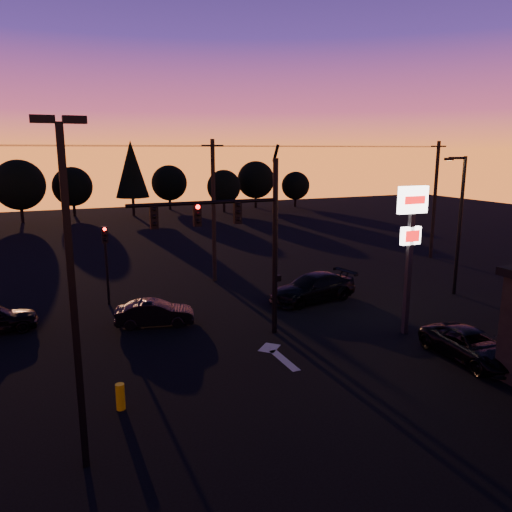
{
  "coord_description": "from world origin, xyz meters",
  "views": [
    {
      "loc": [
        -8.08,
        -15.83,
        8.36
      ],
      "look_at": [
        1.0,
        5.0,
        3.5
      ],
      "focal_mm": 35.0,
      "sensor_mm": 36.0,
      "label": 1
    }
  ],
  "objects_px": {
    "traffic_signal_mast": "(242,230)",
    "streetlight": "(459,220)",
    "secondary_signal": "(106,254)",
    "pylon_sign": "(411,229)",
    "suv_parked": "(471,346)",
    "car_right": "(313,288)",
    "parking_lot_light": "(71,277)",
    "bollard": "(120,397)",
    "car_mid": "(155,313)"
  },
  "relations": [
    {
      "from": "pylon_sign",
      "to": "streetlight",
      "type": "xyz_separation_m",
      "value": [
        6.91,
        4.0,
        -0.49
      ]
    },
    {
      "from": "parking_lot_light",
      "to": "pylon_sign",
      "type": "height_order",
      "value": "parking_lot_light"
    },
    {
      "from": "parking_lot_light",
      "to": "suv_parked",
      "type": "xyz_separation_m",
      "value": [
        14.95,
        1.02,
        -4.65
      ]
    },
    {
      "from": "secondary_signal",
      "to": "car_mid",
      "type": "relative_size",
      "value": 1.16
    },
    {
      "from": "pylon_sign",
      "to": "suv_parked",
      "type": "xyz_separation_m",
      "value": [
        0.45,
        -3.48,
        -4.29
      ]
    },
    {
      "from": "parking_lot_light",
      "to": "bollard",
      "type": "distance_m",
      "value": 5.68
    },
    {
      "from": "pylon_sign",
      "to": "car_mid",
      "type": "height_order",
      "value": "pylon_sign"
    },
    {
      "from": "pylon_sign",
      "to": "traffic_signal_mast",
      "type": "bearing_deg",
      "value": 160.64
    },
    {
      "from": "traffic_signal_mast",
      "to": "bollard",
      "type": "distance_m",
      "value": 8.7
    },
    {
      "from": "streetlight",
      "to": "suv_parked",
      "type": "xyz_separation_m",
      "value": [
        -6.46,
        -7.48,
        -3.8
      ]
    },
    {
      "from": "secondary_signal",
      "to": "streetlight",
      "type": "bearing_deg",
      "value": -17.56
    },
    {
      "from": "secondary_signal",
      "to": "parking_lot_light",
      "type": "distance_m",
      "value": 14.9
    },
    {
      "from": "secondary_signal",
      "to": "car_mid",
      "type": "height_order",
      "value": "secondary_signal"
    },
    {
      "from": "secondary_signal",
      "to": "parking_lot_light",
      "type": "relative_size",
      "value": 0.48
    },
    {
      "from": "secondary_signal",
      "to": "suv_parked",
      "type": "height_order",
      "value": "secondary_signal"
    },
    {
      "from": "traffic_signal_mast",
      "to": "secondary_signal",
      "type": "bearing_deg",
      "value": 123.19
    },
    {
      "from": "traffic_signal_mast",
      "to": "streetlight",
      "type": "distance_m",
      "value": 14.1
    },
    {
      "from": "parking_lot_light",
      "to": "bollard",
      "type": "xyz_separation_m",
      "value": [
        1.33,
        2.67,
        -4.83
      ]
    },
    {
      "from": "parking_lot_light",
      "to": "secondary_signal",
      "type": "bearing_deg",
      "value": 80.21
    },
    {
      "from": "bollard",
      "to": "streetlight",
      "type": "bearing_deg",
      "value": 16.18
    },
    {
      "from": "streetlight",
      "to": "car_mid",
      "type": "height_order",
      "value": "streetlight"
    },
    {
      "from": "secondary_signal",
      "to": "streetlight",
      "type": "height_order",
      "value": "streetlight"
    },
    {
      "from": "pylon_sign",
      "to": "streetlight",
      "type": "height_order",
      "value": "streetlight"
    },
    {
      "from": "car_right",
      "to": "pylon_sign",
      "type": "bearing_deg",
      "value": 3.37
    },
    {
      "from": "pylon_sign",
      "to": "car_right",
      "type": "bearing_deg",
      "value": 102.29
    },
    {
      "from": "secondary_signal",
      "to": "suv_parked",
      "type": "xyz_separation_m",
      "value": [
        12.45,
        -13.47,
        -2.24
      ]
    },
    {
      "from": "secondary_signal",
      "to": "bollard",
      "type": "relative_size",
      "value": 4.89
    },
    {
      "from": "secondary_signal",
      "to": "car_right",
      "type": "height_order",
      "value": "secondary_signal"
    },
    {
      "from": "secondary_signal",
      "to": "pylon_sign",
      "type": "relative_size",
      "value": 0.64
    },
    {
      "from": "pylon_sign",
      "to": "suv_parked",
      "type": "bearing_deg",
      "value": -82.71
    },
    {
      "from": "pylon_sign",
      "to": "car_right",
      "type": "height_order",
      "value": "pylon_sign"
    },
    {
      "from": "secondary_signal",
      "to": "car_mid",
      "type": "distance_m",
      "value": 5.09
    },
    {
      "from": "secondary_signal",
      "to": "pylon_sign",
      "type": "bearing_deg",
      "value": -39.77
    },
    {
      "from": "traffic_signal_mast",
      "to": "suv_parked",
      "type": "height_order",
      "value": "traffic_signal_mast"
    },
    {
      "from": "pylon_sign",
      "to": "suv_parked",
      "type": "height_order",
      "value": "pylon_sign"
    },
    {
      "from": "streetlight",
      "to": "car_mid",
      "type": "relative_size",
      "value": 2.14
    },
    {
      "from": "secondary_signal",
      "to": "bollard",
      "type": "distance_m",
      "value": 12.11
    },
    {
      "from": "pylon_sign",
      "to": "streetlight",
      "type": "relative_size",
      "value": 0.85
    },
    {
      "from": "car_mid",
      "to": "parking_lot_light",
      "type": "bearing_deg",
      "value": 171.66
    },
    {
      "from": "suv_parked",
      "to": "car_right",
      "type": "bearing_deg",
      "value": 103.14
    },
    {
      "from": "parking_lot_light",
      "to": "pylon_sign",
      "type": "xyz_separation_m",
      "value": [
        14.5,
        4.5,
        -0.36
      ]
    },
    {
      "from": "car_right",
      "to": "secondary_signal",
      "type": "bearing_deg",
      "value": -118.59
    },
    {
      "from": "bollard",
      "to": "suv_parked",
      "type": "distance_m",
      "value": 13.71
    },
    {
      "from": "streetlight",
      "to": "bollard",
      "type": "relative_size",
      "value": 8.99
    },
    {
      "from": "parking_lot_light",
      "to": "car_mid",
      "type": "xyz_separation_m",
      "value": [
        4.11,
        10.21,
        -4.65
      ]
    },
    {
      "from": "streetlight",
      "to": "car_right",
      "type": "xyz_separation_m",
      "value": [
        -8.25,
        2.18,
        -3.66
      ]
    },
    {
      "from": "car_mid",
      "to": "bollard",
      "type": "bearing_deg",
      "value": 173.35
    },
    {
      "from": "pylon_sign",
      "to": "streetlight",
      "type": "bearing_deg",
      "value": 30.08
    },
    {
      "from": "suv_parked",
      "to": "pylon_sign",
      "type": "bearing_deg",
      "value": 99.93
    },
    {
      "from": "bollard",
      "to": "suv_parked",
      "type": "relative_size",
      "value": 0.2
    }
  ]
}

